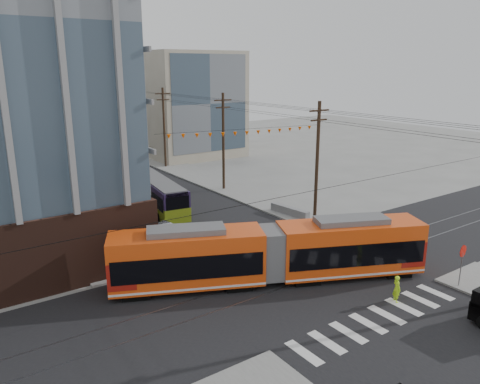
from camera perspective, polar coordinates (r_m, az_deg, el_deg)
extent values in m
plane|color=slate|center=(30.19, 11.89, -12.57)|extent=(160.00, 160.00, 0.00)
cube|color=gray|center=(75.30, -6.48, 10.60)|extent=(14.00, 14.00, 16.00)
cube|color=#8C99A5|center=(94.17, -11.33, 10.69)|extent=(16.00, 16.00, 14.00)
cylinder|color=black|center=(79.63, -14.03, 8.69)|extent=(0.30, 0.30, 11.00)
imported|color=#A2A6AC|center=(38.46, -10.06, -4.93)|extent=(3.02, 5.30, 1.65)
imported|color=silver|center=(40.90, -12.29, -4.01)|extent=(3.61, 5.16, 1.39)
imported|color=#505050|center=(45.08, -14.94, -2.33)|extent=(2.88, 5.43, 1.45)
imported|color=#BCFF1C|center=(30.35, 18.56, -11.12)|extent=(0.60, 0.73, 1.70)
cube|color=slate|center=(44.80, 6.09, -2.38)|extent=(1.52, 4.52, 0.89)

